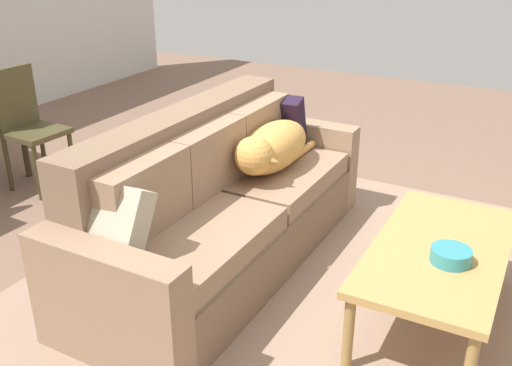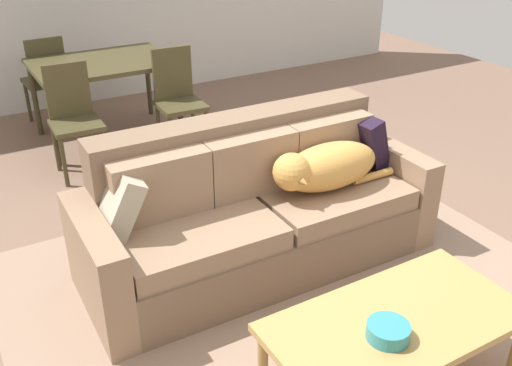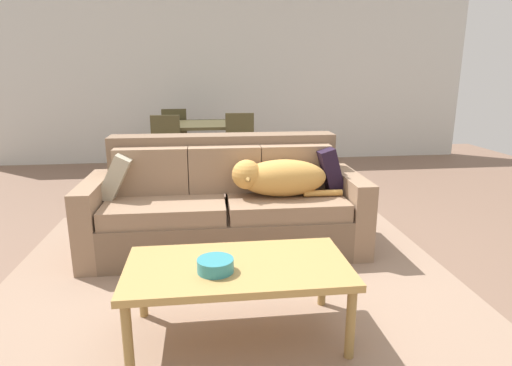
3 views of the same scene
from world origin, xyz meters
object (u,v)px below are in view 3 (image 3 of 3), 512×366
Objects in this scene: dining_chair_near_right at (240,147)px; dining_chair_far_left at (175,135)px; dog_on_left_cushion at (277,178)px; throw_pillow_by_left_arm at (118,175)px; coffee_table at (238,272)px; throw_pillow_by_right_arm at (326,169)px; bowl_on_coffee_table at (215,265)px; dining_table at (202,128)px; dining_chair_near_left at (165,150)px; couch at (226,206)px.

dining_chair_near_right reaches higher than dining_chair_far_left.
dog_on_left_cushion is 1.29m from throw_pillow_by_left_arm.
dog_on_left_cushion is at bearing -83.56° from dining_chair_near_right.
coffee_table is 3.21m from dining_chair_near_right.
dining_chair_near_right is at bearing 107.12° from throw_pillow_by_right_arm.
throw_pillow_by_right_arm reaches higher than bowl_on_coffee_table.
throw_pillow_by_right_arm is at bearing -67.21° from dining_table.
dining_chair_near_left reaches higher than bowl_on_coffee_table.
dining_chair_near_left is at bearing 83.23° from throw_pillow_by_left_arm.
couch reaches higher than coffee_table.
dog_on_left_cushion reaches higher than dining_table.
dog_on_left_cushion is at bearing -77.43° from dining_table.
dog_on_left_cushion is at bearing -18.90° from couch.
dog_on_left_cushion is (0.41, -0.15, 0.27)m from couch.
bowl_on_coffee_table is (-0.99, -1.41, -0.17)m from throw_pillow_by_right_arm.
dining_chair_far_left reaches higher than bowl_on_coffee_table.
dining_chair_near_right reaches higher than dog_on_left_cushion.
throw_pillow_by_right_arm reaches higher than dog_on_left_cushion.
coffee_table is (-0.41, -1.15, -0.23)m from dog_on_left_cushion.
dining_chair_near_right reaches higher than dining_chair_near_left.
dining_chair_near_right is at bearing 84.73° from coffee_table.
bowl_on_coffee_table is (-0.13, -1.37, 0.12)m from couch.
throw_pillow_by_left_arm is 1.61m from bowl_on_coffee_table.
coffee_table is at bearing -109.13° from dog_on_left_cushion.
throw_pillow_by_left_arm is 0.31× the size of coffee_table.
dining_table is 1.38× the size of dining_chair_far_left.
throw_pillow_by_right_arm is at bearing 111.59° from dining_chair_far_left.
dining_chair_near_right is 1.03× the size of dining_chair_far_left.
couch is 3.19m from dining_chair_far_left.
coffee_table is 1.32× the size of dining_chair_far_left.
bowl_on_coffee_table is at bearing 92.35° from dining_chair_far_left.
dining_table is (-0.18, 3.83, 0.29)m from coffee_table.
throw_pillow_by_left_arm is 0.30× the size of dining_table.
dining_chair_near_left is (-0.51, 3.28, 0.03)m from bowl_on_coffee_table.
couch is 5.85× the size of throw_pillow_by_right_arm.
dining_table is at bearing 94.85° from couch.
coffee_table is (0.85, -1.35, -0.25)m from throw_pillow_by_left_arm.
dining_chair_far_left is at bearing 85.05° from throw_pillow_by_left_arm.
throw_pillow_by_left_arm reaches higher than dog_on_left_cushion.
dog_on_left_cushion is 0.97× the size of dining_chair_far_left.
couch is 2.02m from dining_chair_near_left.
bowl_on_coffee_table is at bearing -78.79° from dining_chair_near_left.
coffee_table is 1.28× the size of dining_chair_near_right.
dining_chair_near_left is at bearing 98.88° from bowl_on_coffee_table.
bowl_on_coffee_table is (-0.54, -1.22, -0.15)m from dog_on_left_cushion.
dog_on_left_cushion is 0.73× the size of coffee_table.
throw_pillow_by_left_arm is at bearing 81.48° from dining_chair_far_left.
dining_chair_near_left is at bearing -126.43° from dining_table.
throw_pillow_by_right_arm is 1.73m from bowl_on_coffee_table.
dining_table is (0.67, 2.47, 0.05)m from throw_pillow_by_left_arm.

